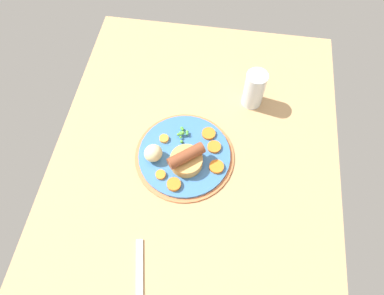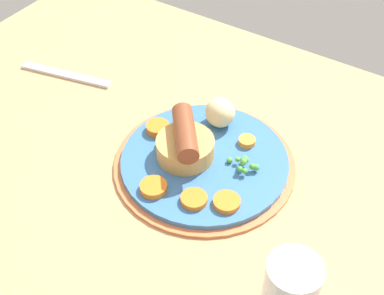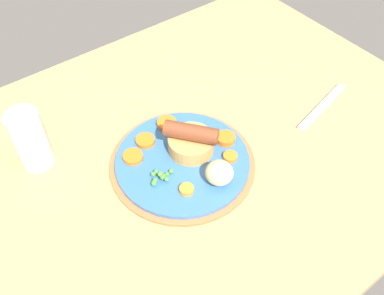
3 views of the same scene
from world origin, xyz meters
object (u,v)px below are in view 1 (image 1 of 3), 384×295
(carrot_slice_4, at_px, (214,147))
(potato_chunk_0, at_px, (153,153))
(sausage_pudding, at_px, (186,158))
(carrot_slice_1, at_px, (161,175))
(fork, at_px, (140,278))
(carrot_slice_0, at_px, (164,139))
(carrot_slice_5, at_px, (217,166))
(drinking_glass, at_px, (254,89))
(carrot_slice_3, at_px, (174,184))
(dinner_plate, at_px, (184,155))
(carrot_slice_2, at_px, (209,134))
(pea_pile, at_px, (182,133))

(carrot_slice_4, bearing_deg, potato_chunk_0, -71.51)
(sausage_pudding, bearing_deg, carrot_slice_4, -179.35)
(carrot_slice_1, bearing_deg, potato_chunk_0, -151.08)
(fork, bearing_deg, carrot_slice_0, 168.97)
(carrot_slice_0, bearing_deg, carrot_slice_5, 67.72)
(carrot_slice_0, distance_m, carrot_slice_5, 0.17)
(drinking_glass, bearing_deg, carrot_slice_1, -37.94)
(carrot_slice_3, bearing_deg, carrot_slice_5, 123.51)
(dinner_plate, xyz_separation_m, carrot_slice_4, (-0.03, 0.08, 0.01))
(drinking_glass, bearing_deg, carrot_slice_5, -18.37)
(fork, xyz_separation_m, drinking_glass, (-0.55, 0.23, 0.06))
(carrot_slice_5, bearing_deg, carrot_slice_2, -161.22)
(pea_pile, xyz_separation_m, carrot_slice_3, (0.16, 0.00, -0.00))
(carrot_slice_0, relative_size, fork, 0.15)
(dinner_plate, distance_m, carrot_slice_5, 0.10)
(carrot_slice_4, bearing_deg, fork, -20.01)
(carrot_slice_1, relative_size, carrot_slice_4, 0.71)
(carrot_slice_5, xyz_separation_m, fork, (0.31, -0.15, -0.02))
(sausage_pudding, height_order, fork, sausage_pudding)
(pea_pile, relative_size, drinking_glass, 0.42)
(fork, bearing_deg, pea_pile, 161.72)
(fork, height_order, drinking_glass, drinking_glass)
(carrot_slice_2, xyz_separation_m, drinking_glass, (-0.14, 0.11, 0.04))
(sausage_pudding, height_order, carrot_slice_3, sausage_pudding)
(carrot_slice_1, distance_m, carrot_slice_2, 0.18)
(dinner_plate, xyz_separation_m, drinking_glass, (-0.22, 0.17, 0.06))
(carrot_slice_1, height_order, carrot_slice_2, same)
(dinner_plate, xyz_separation_m, carrot_slice_3, (0.10, -0.01, 0.01))
(carrot_slice_0, height_order, drinking_glass, drinking_glass)
(carrot_slice_5, bearing_deg, drinking_glass, 161.63)
(pea_pile, bearing_deg, carrot_slice_2, 100.08)
(carrot_slice_1, bearing_deg, carrot_slice_5, 107.89)
(carrot_slice_2, height_order, fork, carrot_slice_2)
(carrot_slice_5, bearing_deg, carrot_slice_3, -56.49)
(potato_chunk_0, distance_m, carrot_slice_2, 0.17)
(carrot_slice_0, bearing_deg, drinking_glass, 126.96)
(dinner_plate, height_order, pea_pile, pea_pile)
(potato_chunk_0, height_order, carrot_slice_5, potato_chunk_0)
(carrot_slice_3, height_order, carrot_slice_5, carrot_slice_3)
(carrot_slice_3, bearing_deg, carrot_slice_0, -159.00)
(carrot_slice_1, distance_m, drinking_glass, 0.37)
(potato_chunk_0, relative_size, carrot_slice_5, 1.28)
(carrot_slice_0, relative_size, carrot_slice_1, 0.97)
(pea_pile, height_order, carrot_slice_5, pea_pile)
(pea_pile, bearing_deg, drinking_glass, 129.79)
(carrot_slice_3, xyz_separation_m, carrot_slice_5, (-0.07, 0.11, -0.00))
(sausage_pudding, xyz_separation_m, drinking_glass, (-0.24, 0.16, 0.02))
(sausage_pudding, relative_size, carrot_slice_2, 2.55)
(carrot_slice_1, bearing_deg, dinner_plate, 144.37)
(carrot_slice_3, relative_size, carrot_slice_4, 0.97)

